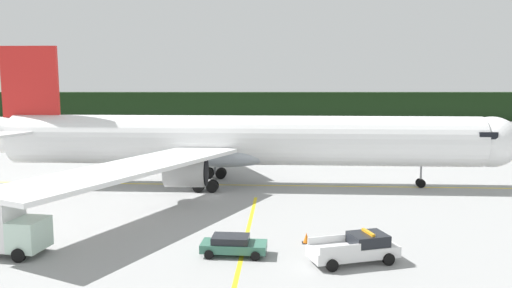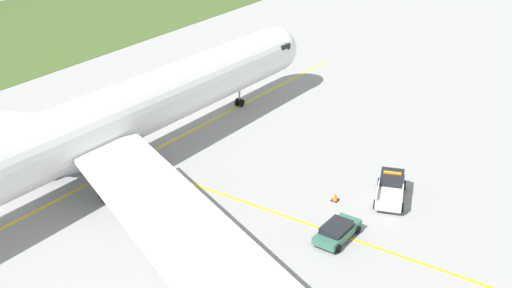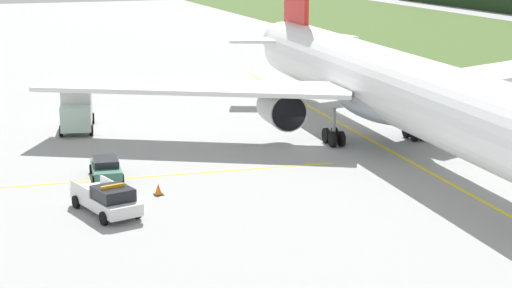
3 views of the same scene
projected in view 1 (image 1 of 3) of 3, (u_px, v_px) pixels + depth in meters
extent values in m
plane|color=#989898|center=(207.00, 197.00, 48.21)|extent=(320.00, 320.00, 0.00)
cube|color=#3F5827|center=(234.00, 134.00, 101.89)|extent=(320.00, 44.35, 0.04)
cube|color=black|center=(239.00, 106.00, 134.37)|extent=(288.00, 4.88, 7.63)
cube|color=yellow|center=(244.00, 185.00, 53.77)|extent=(79.39, 4.83, 0.01)
cube|color=yellow|center=(246.00, 247.00, 34.10)|extent=(1.93, 28.49, 0.01)
cylinder|color=white|center=(244.00, 140.00, 53.12)|extent=(49.91, 8.09, 5.26)
ellipsoid|color=white|center=(493.00, 142.00, 51.56)|extent=(6.08, 5.58, 5.26)
ellipsoid|color=white|center=(5.00, 135.00, 54.66)|extent=(8.63, 4.42, 3.95)
ellipsoid|color=#ACB5C0|center=(221.00, 153.00, 53.46)|extent=(13.26, 6.25, 2.89)
cube|color=black|center=(481.00, 133.00, 51.52)|extent=(2.08, 5.09, 0.70)
cube|color=white|center=(193.00, 132.00, 66.88)|extent=(14.27, 25.05, 0.35)
cylinder|color=#B3B3B3|center=(211.00, 149.00, 60.86)|extent=(3.94, 3.09, 2.88)
cylinder|color=black|center=(226.00, 150.00, 60.75)|extent=(0.27, 2.65, 2.65)
cube|color=white|center=(133.00, 168.00, 40.50)|extent=(16.55, 24.51, 0.35)
cylinder|color=#B3B3B3|center=(187.00, 172.00, 46.50)|extent=(3.94, 3.09, 2.88)
cylinder|color=black|center=(208.00, 172.00, 46.38)|extent=(0.27, 2.65, 2.65)
cube|color=red|center=(32.00, 88.00, 53.77)|extent=(6.24, 0.79, 8.93)
cube|color=white|center=(45.00, 127.00, 57.66)|extent=(4.33, 6.69, 0.28)
cube|color=white|center=(14.00, 133.00, 51.16)|extent=(4.90, 6.79, 0.28)
cylinder|color=gray|center=(423.00, 173.00, 52.42)|extent=(0.20, 0.20, 2.27)
cylinder|color=black|center=(422.00, 183.00, 52.83)|extent=(0.91, 0.27, 0.90)
cylinder|color=black|center=(423.00, 184.00, 52.32)|extent=(0.91, 0.27, 0.90)
cylinder|color=gray|center=(217.00, 164.00, 57.13)|extent=(0.28, 0.28, 2.27)
cylinder|color=black|center=(222.00, 174.00, 56.89)|extent=(1.22, 0.37, 1.20)
cylinder|color=black|center=(223.00, 173.00, 57.59)|extent=(1.22, 0.37, 1.20)
cylinder|color=black|center=(210.00, 174.00, 56.98)|extent=(1.22, 0.37, 1.20)
cylinder|color=black|center=(211.00, 173.00, 57.67)|extent=(1.22, 0.37, 1.20)
cylinder|color=gray|center=(207.00, 175.00, 50.37)|extent=(0.28, 0.28, 2.27)
cylinder|color=black|center=(215.00, 185.00, 50.82)|extent=(1.22, 0.37, 1.20)
cylinder|color=black|center=(214.00, 187.00, 50.13)|extent=(1.22, 0.37, 1.20)
cylinder|color=black|center=(201.00, 185.00, 50.90)|extent=(1.22, 0.37, 1.20)
cylinder|color=black|center=(200.00, 187.00, 50.21)|extent=(1.22, 0.37, 1.20)
cube|color=silver|center=(355.00, 251.00, 31.16)|extent=(5.91, 3.45, 0.70)
cube|color=black|center=(370.00, 239.00, 31.33)|extent=(2.65, 2.39, 0.70)
cube|color=silver|center=(329.00, 239.00, 31.66)|extent=(2.60, 0.81, 0.45)
cube|color=silver|center=(342.00, 249.00, 29.82)|extent=(2.60, 0.81, 0.45)
cube|color=orange|center=(370.00, 232.00, 31.28)|extent=(0.57, 1.42, 0.16)
cylinder|color=black|center=(374.00, 248.00, 32.69)|extent=(0.80, 0.43, 0.76)
cylinder|color=black|center=(390.00, 259.00, 30.72)|extent=(0.80, 0.43, 0.76)
cylinder|color=black|center=(320.00, 254.00, 31.70)|extent=(0.80, 0.43, 0.76)
cylinder|color=black|center=(334.00, 266.00, 29.73)|extent=(0.80, 0.43, 0.76)
cube|color=silver|center=(31.00, 234.00, 32.32)|extent=(2.29, 2.69, 2.00)
cylinder|color=#99999E|center=(1.00, 248.00, 32.87)|extent=(0.78, 0.23, 1.04)
cylinder|color=black|center=(43.00, 243.00, 33.62)|extent=(0.93, 0.41, 0.90)
cylinder|color=black|center=(21.00, 255.00, 31.28)|extent=(0.93, 0.41, 0.90)
cube|color=#346955|center=(236.00, 246.00, 32.51)|extent=(4.40, 2.17, 0.55)
cube|color=black|center=(232.00, 239.00, 32.46)|extent=(2.52, 1.79, 0.45)
cylinder|color=black|center=(260.00, 247.00, 33.31)|extent=(0.61, 0.23, 0.60)
cylinder|color=black|center=(257.00, 256.00, 31.50)|extent=(0.61, 0.23, 0.60)
cylinder|color=black|center=(216.00, 245.00, 33.59)|extent=(0.61, 0.23, 0.60)
cylinder|color=black|center=(211.00, 255.00, 31.78)|extent=(0.61, 0.23, 0.60)
cube|color=black|center=(308.00, 243.00, 34.92)|extent=(0.59, 0.59, 0.03)
cone|color=orange|center=(308.00, 238.00, 34.87)|extent=(0.45, 0.45, 0.70)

